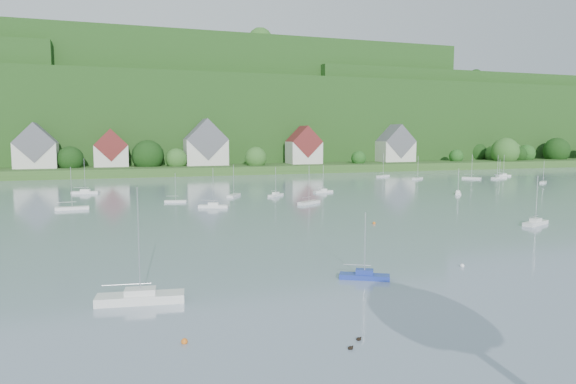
{
  "coord_description": "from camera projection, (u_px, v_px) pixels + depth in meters",
  "views": [
    {
      "loc": [
        -28.59,
        -13.99,
        14.06
      ],
      "look_at": [
        1.11,
        75.0,
        4.0
      ],
      "focal_mm": 32.28,
      "sensor_mm": 36.0,
      "label": 1
    }
  ],
  "objects": [
    {
      "name": "village_building_0",
      "position": [
        36.0,
        150.0,
        181.73
      ],
      "size": [
        14.0,
        10.4,
        16.0
      ],
      "color": "beige",
      "rests_on": "far_shore_strip"
    },
    {
      "name": "village_building_4",
      "position": [
        395.0,
        147.0,
        230.2
      ],
      "size": [
        15.0,
        10.4,
        16.5
      ],
      "color": "beige",
      "rests_on": "far_shore_strip"
    },
    {
      "name": "near_sailboat_0",
      "position": [
        140.0,
        297.0,
        44.01
      ],
      "size": [
        7.53,
        3.0,
        9.88
      ],
      "rotation": [
        0.0,
        0.0,
        -0.13
      ],
      "color": "silver",
      "rests_on": "ground"
    },
    {
      "name": "far_sailboat_cluster",
      "position": [
        283.0,
        188.0,
        138.72
      ],
      "size": [
        197.43,
        65.44,
        8.71
      ],
      "color": "silver",
      "rests_on": "ground"
    },
    {
      "name": "village_building_1",
      "position": [
        111.0,
        151.0,
        191.57
      ],
      "size": [
        12.0,
        9.36,
        14.0
      ],
      "color": "beige",
      "rests_on": "far_shore_strip"
    },
    {
      "name": "near_sailboat_1",
      "position": [
        364.0,
        275.0,
        51.25
      ],
      "size": [
        4.98,
        3.61,
        6.66
      ],
      "rotation": [
        0.0,
        0.0,
        -0.51
      ],
      "color": "#213699",
      "rests_on": "ground"
    },
    {
      "name": "near_sailboat_3",
      "position": [
        536.0,
        222.0,
        82.65
      ],
      "size": [
        6.02,
        3.76,
        7.89
      ],
      "rotation": [
        0.0,
        0.0,
        0.4
      ],
      "color": "silver",
      "rests_on": "ground"
    },
    {
      "name": "mooring_buoy_0",
      "position": [
        184.0,
        343.0,
        35.34
      ],
      "size": [
        0.46,
        0.46,
        0.46
      ],
      "primitive_type": "sphere",
      "color": "orange",
      "rests_on": "ground"
    },
    {
      "name": "village_building_3",
      "position": [
        304.0,
        148.0,
        212.28
      ],
      "size": [
        13.0,
        10.4,
        15.5
      ],
      "color": "beige",
      "rests_on": "far_shore_strip"
    },
    {
      "name": "duck_pair",
      "position": [
        355.0,
        343.0,
        35.1
      ],
      "size": [
        1.61,
        1.45,
        0.29
      ],
      "color": "black",
      "rests_on": "ground"
    },
    {
      "name": "forested_ridge",
      "position": [
        171.0,
        120.0,
        274.68
      ],
      "size": [
        620.0,
        181.22,
        69.89
      ],
      "color": "#164115",
      "rests_on": "ground"
    },
    {
      "name": "far_shore_strip",
      "position": [
        189.0,
        167.0,
        212.16
      ],
      "size": [
        600.0,
        60.0,
        3.0
      ],
      "primitive_type": "cube",
      "color": "#2E5720",
      "rests_on": "ground"
    },
    {
      "name": "village_building_2",
      "position": [
        206.0,
        146.0,
        201.48
      ],
      "size": [
        16.0,
        11.44,
        18.0
      ],
      "color": "beige",
      "rests_on": "far_shore_strip"
    },
    {
      "name": "mooring_buoy_3",
      "position": [
        374.0,
        224.0,
        83.55
      ],
      "size": [
        0.51,
        0.51,
        0.51
      ],
      "primitive_type": "sphere",
      "color": "orange",
      "rests_on": "ground"
    },
    {
      "name": "mooring_buoy_1",
      "position": [
        462.0,
        267.0,
        56.05
      ],
      "size": [
        0.46,
        0.46,
        0.46
      ],
      "primitive_type": "sphere",
      "color": "white",
      "rests_on": "ground"
    }
  ]
}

